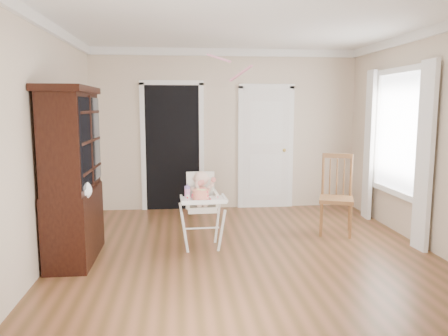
{
  "coord_description": "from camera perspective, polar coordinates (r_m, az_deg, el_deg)",
  "views": [
    {
      "loc": [
        -0.78,
        -4.91,
        1.76
      ],
      "look_at": [
        -0.25,
        0.27,
        1.02
      ],
      "focal_mm": 35.0,
      "sensor_mm": 36.0,
      "label": 1
    }
  ],
  "objects": [
    {
      "name": "ceiling",
      "position": [
        5.06,
        3.31,
        18.83
      ],
      "size": [
        5.0,
        5.0,
        0.0
      ],
      "primitive_type": "plane",
      "rotation": [
        3.14,
        0.0,
        0.0
      ],
      "color": "white",
      "rests_on": "wall_back"
    },
    {
      "name": "high_chair",
      "position": [
        5.41,
        -2.95,
        -4.36
      ],
      "size": [
        0.57,
        0.69,
        0.96
      ],
      "rotation": [
        0.0,
        0.0,
        0.04
      ],
      "color": "white",
      "rests_on": "floor"
    },
    {
      "name": "dining_chair",
      "position": [
        6.24,
        14.46,
        -3.67
      ],
      "size": [
        0.57,
        0.57,
        1.1
      ],
      "rotation": [
        0.0,
        0.0,
        -0.35
      ],
      "color": "brown",
      "rests_on": "floor"
    },
    {
      "name": "streamer",
      "position": [
        5.56,
        -0.73,
        14.18
      ],
      "size": [
        0.27,
        0.44,
        0.15
      ],
      "primitive_type": null,
      "rotation": [
        0.26,
        0.0,
        0.52
      ],
      "color": "pink",
      "rests_on": "ceiling"
    },
    {
      "name": "floor",
      "position": [
        5.28,
        3.07,
        -11.36
      ],
      "size": [
        5.0,
        5.0,
        0.0
      ],
      "primitive_type": "plane",
      "color": "brown",
      "rests_on": "ground"
    },
    {
      "name": "china_cabinet",
      "position": [
        5.21,
        -19.15,
        -0.84
      ],
      "size": [
        0.52,
        1.17,
        1.97
      ],
      "color": "black",
      "rests_on": "floor"
    },
    {
      "name": "sippy_cup",
      "position": [
        5.28,
        -4.81,
        -3.05
      ],
      "size": [
        0.07,
        0.07,
        0.17
      ],
      "rotation": [
        0.0,
        0.0,
        0.04
      ],
      "color": "#D07FB3",
      "rests_on": "high_chair"
    },
    {
      "name": "doorway",
      "position": [
        7.43,
        -6.75,
        3.04
      ],
      "size": [
        1.06,
        0.05,
        2.22
      ],
      "color": "black",
      "rests_on": "wall_back"
    },
    {
      "name": "baby",
      "position": [
        5.4,
        -2.96,
        -2.8
      ],
      "size": [
        0.29,
        0.22,
        0.44
      ],
      "rotation": [
        0.0,
        0.0,
        0.04
      ],
      "color": "beige",
      "rests_on": "high_chair"
    },
    {
      "name": "wall_back",
      "position": [
        7.46,
        0.17,
        4.98
      ],
      "size": [
        4.5,
        0.0,
        4.5
      ],
      "primitive_type": "plane",
      "rotation": [
        1.57,
        0.0,
        0.0
      ],
      "color": "beige",
      "rests_on": "floor"
    },
    {
      "name": "crown_molding",
      "position": [
        5.05,
        3.3,
        18.16
      ],
      "size": [
        4.5,
        5.0,
        0.12
      ],
      "primitive_type": null,
      "color": "white",
      "rests_on": "ceiling"
    },
    {
      "name": "wall_right",
      "position": [
        5.79,
        25.81,
        3.26
      ],
      "size": [
        0.0,
        5.0,
        5.0
      ],
      "primitive_type": "plane",
      "rotation": [
        1.57,
        0.0,
        -1.57
      ],
      "color": "beige",
      "rests_on": "floor"
    },
    {
      "name": "closet_door",
      "position": [
        7.57,
        5.48,
        2.52
      ],
      "size": [
        0.96,
        0.09,
        2.13
      ],
      "color": "white",
      "rests_on": "wall_back"
    },
    {
      "name": "window_right",
      "position": [
        6.45,
        21.52,
        3.36
      ],
      "size": [
        0.13,
        1.84,
        2.3
      ],
      "color": "white",
      "rests_on": "wall_right"
    },
    {
      "name": "wall_left",
      "position": [
        5.14,
        -22.45,
        2.95
      ],
      "size": [
        0.0,
        5.0,
        5.0
      ],
      "primitive_type": "plane",
      "rotation": [
        1.57,
        0.0,
        1.57
      ],
      "color": "beige",
      "rests_on": "floor"
    },
    {
      "name": "cake",
      "position": [
        5.16,
        -3.06,
        -3.47
      ],
      "size": [
        0.25,
        0.25,
        0.12
      ],
      "color": "silver",
      "rests_on": "high_chair"
    }
  ]
}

